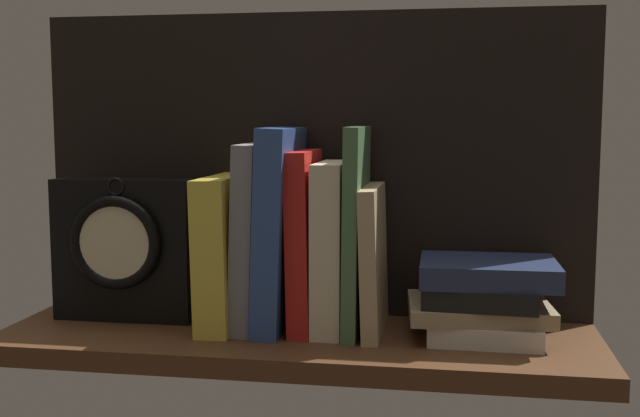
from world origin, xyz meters
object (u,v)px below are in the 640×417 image
framed_clock (124,248)px  book_blue_modern (279,229)px  book_gray_chess (253,236)px  book_red_requiem (305,240)px  book_tan_shortstories (374,259)px  book_green_romantic (356,230)px  book_stack_side (483,297)px  book_cream_twain (332,247)px  book_yellow_seinlanguage (226,251)px

framed_clock → book_blue_modern: bearing=-0.7°
book_gray_chess → book_red_requiem: (6.60, -0.00, -0.41)cm
book_red_requiem → framed_clock: (-24.01, 0.24, -1.71)cm
book_red_requiem → book_tan_shortstories: bearing=0.0°
book_blue_modern → framed_clock: bearing=179.3°
book_green_romantic → book_stack_side: book_green_romantic is taller
book_green_romantic → book_tan_shortstories: size_ratio=1.40×
book_tan_shortstories → book_cream_twain: bearing=180.0°
book_blue_modern → framed_clock: book_blue_modern is taller
framed_clock → book_tan_shortstories: bearing=-0.4°
book_yellow_seinlanguage → framed_clock: book_yellow_seinlanguage is taller
book_gray_chess → book_stack_side: 29.23cm
book_green_romantic → book_tan_shortstories: (2.17, 0.00, -3.61)cm
book_cream_twain → book_yellow_seinlanguage: bearing=180.0°
book_gray_chess → book_tan_shortstories: 15.39cm
book_yellow_seinlanguage → book_blue_modern: 7.58cm
book_blue_modern → book_stack_side: size_ratio=1.40×
book_yellow_seinlanguage → book_blue_modern: bearing=0.0°
book_blue_modern → book_tan_shortstories: 12.40cm
book_stack_side → book_yellow_seinlanguage: bearing=179.3°
book_yellow_seinlanguage → book_stack_side: 32.45cm
book_gray_chess → book_cream_twain: book_gray_chess is taller
book_gray_chess → book_yellow_seinlanguage: bearing=180.0°
book_gray_chess → framed_clock: book_gray_chess is taller
book_yellow_seinlanguage → book_cream_twain: size_ratio=0.91×
book_cream_twain → book_green_romantic: 3.69cm
book_yellow_seinlanguage → book_stack_side: bearing=-0.7°
book_red_requiem → book_green_romantic: (6.40, 0.00, 1.48)cm
book_cream_twain → book_green_romantic: book_green_romantic is taller
framed_clock → book_stack_side: (45.86, -0.61, -4.58)cm
book_blue_modern → book_stack_side: 26.31cm
book_gray_chess → book_stack_side: book_gray_chess is taller
book_red_requiem → book_stack_side: book_red_requiem is taller
book_tan_shortstories → book_stack_side: (13.27, -0.37, -4.15)cm
book_yellow_seinlanguage → book_red_requiem: book_red_requiem is taller
book_yellow_seinlanguage → book_cream_twain: 13.72cm
book_cream_twain → book_tan_shortstories: (5.15, 0.00, -1.44)cm
book_yellow_seinlanguage → book_cream_twain: (13.69, 0.00, 0.94)cm
book_gray_chess → book_green_romantic: book_green_romantic is taller
book_red_requiem → framed_clock: size_ratio=1.18×
book_gray_chess → book_blue_modern: bearing=0.0°
book_cream_twain → book_gray_chess: bearing=180.0°
book_blue_modern → framed_clock: (-20.70, 0.24, -3.11)cm
book_tan_shortstories → framed_clock: bearing=179.6°
book_blue_modern → book_cream_twain: bearing=0.0°
book_cream_twain → book_green_romantic: (2.98, 0.00, 2.17)cm
book_gray_chess → book_cream_twain: bearing=0.0°
book_red_requiem → book_tan_shortstories: (8.57, 0.00, -2.14)cm
framed_clock → book_yellow_seinlanguage: bearing=-1.0°
book_gray_chess → book_green_romantic: bearing=0.0°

